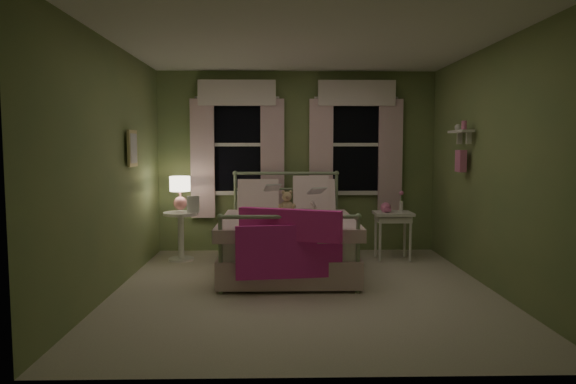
{
  "coord_description": "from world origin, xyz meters",
  "views": [
    {
      "loc": [
        -0.29,
        -5.35,
        1.51
      ],
      "look_at": [
        -0.16,
        0.52,
        1.0
      ],
      "focal_mm": 32.0,
      "sensor_mm": 36.0,
      "label": 1
    }
  ],
  "objects_px": {
    "teddy_bear": "(287,204)",
    "bed": "(288,240)",
    "child_left": "(265,192)",
    "child_right": "(308,194)",
    "nightstand_left": "(181,229)",
    "table_lamp": "(180,189)",
    "nightstand_right": "(393,219)"
  },
  "relations": [
    {
      "from": "teddy_bear",
      "to": "nightstand_left",
      "type": "xyz_separation_m",
      "value": [
        -1.41,
        0.33,
        -0.37
      ]
    },
    {
      "from": "bed",
      "to": "child_left",
      "type": "distance_m",
      "value": 0.76
    },
    {
      "from": "child_right",
      "to": "child_left",
      "type": "bearing_deg",
      "value": 20.95
    },
    {
      "from": "teddy_bear",
      "to": "nightstand_right",
      "type": "bearing_deg",
      "value": 11.33
    },
    {
      "from": "bed",
      "to": "child_right",
      "type": "distance_m",
      "value": 0.73
    },
    {
      "from": "bed",
      "to": "nightstand_right",
      "type": "relative_size",
      "value": 3.18
    },
    {
      "from": "teddy_bear",
      "to": "bed",
      "type": "bearing_deg",
      "value": -88.85
    },
    {
      "from": "teddy_bear",
      "to": "nightstand_left",
      "type": "distance_m",
      "value": 1.5
    },
    {
      "from": "nightstand_left",
      "to": "child_left",
      "type": "bearing_deg",
      "value": -8.73
    },
    {
      "from": "table_lamp",
      "to": "teddy_bear",
      "type": "bearing_deg",
      "value": -13.23
    },
    {
      "from": "teddy_bear",
      "to": "nightstand_left",
      "type": "relative_size",
      "value": 0.47
    },
    {
      "from": "bed",
      "to": "child_left",
      "type": "bearing_deg",
      "value": 123.42
    },
    {
      "from": "child_left",
      "to": "child_right",
      "type": "height_order",
      "value": "child_left"
    },
    {
      "from": "child_right",
      "to": "nightstand_right",
      "type": "distance_m",
      "value": 1.21
    },
    {
      "from": "bed",
      "to": "child_left",
      "type": "xyz_separation_m",
      "value": [
        -0.29,
        0.43,
        0.55
      ]
    },
    {
      "from": "child_left",
      "to": "table_lamp",
      "type": "height_order",
      "value": "child_left"
    },
    {
      "from": "teddy_bear",
      "to": "table_lamp",
      "type": "height_order",
      "value": "table_lamp"
    },
    {
      "from": "child_right",
      "to": "nightstand_left",
      "type": "relative_size",
      "value": 1.02
    },
    {
      "from": "child_left",
      "to": "nightstand_left",
      "type": "relative_size",
      "value": 1.1
    },
    {
      "from": "child_right",
      "to": "teddy_bear",
      "type": "bearing_deg",
      "value": 50.44
    },
    {
      "from": "bed",
      "to": "table_lamp",
      "type": "relative_size",
      "value": 4.53
    },
    {
      "from": "child_left",
      "to": "teddy_bear",
      "type": "height_order",
      "value": "child_left"
    },
    {
      "from": "bed",
      "to": "teddy_bear",
      "type": "relative_size",
      "value": 6.68
    },
    {
      "from": "child_right",
      "to": "teddy_bear",
      "type": "xyz_separation_m",
      "value": [
        -0.28,
        -0.16,
        -0.11
      ]
    },
    {
      "from": "bed",
      "to": "child_right",
      "type": "relative_size",
      "value": 3.08
    },
    {
      "from": "table_lamp",
      "to": "child_left",
      "type": "bearing_deg",
      "value": -8.73
    },
    {
      "from": "child_right",
      "to": "table_lamp",
      "type": "xyz_separation_m",
      "value": [
        -1.69,
        0.17,
        0.05
      ]
    },
    {
      "from": "child_left",
      "to": "nightstand_left",
      "type": "distance_m",
      "value": 1.26
    },
    {
      "from": "nightstand_left",
      "to": "table_lamp",
      "type": "distance_m",
      "value": 0.54
    },
    {
      "from": "child_left",
      "to": "nightstand_left",
      "type": "xyz_separation_m",
      "value": [
        -1.13,
        0.17,
        -0.51
      ]
    },
    {
      "from": "nightstand_left",
      "to": "teddy_bear",
      "type": "bearing_deg",
      "value": -13.23
    },
    {
      "from": "bed",
      "to": "child_left",
      "type": "relative_size",
      "value": 2.85
    }
  ]
}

